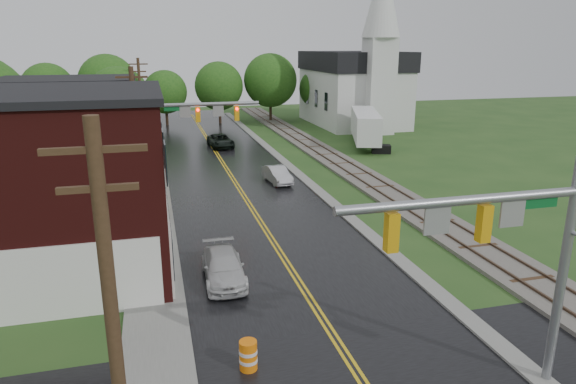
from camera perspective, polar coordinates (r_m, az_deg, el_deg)
name	(u,v)px	position (r m, az deg, el deg)	size (l,w,h in m)	color
main_road	(232,178)	(41.04, -6.21, 1.57)	(10.00, 90.00, 0.02)	black
curb_right	(283,161)	(46.84, -0.60, 3.46)	(0.80, 70.00, 0.12)	gray
sidewalk_left	(153,202)	(35.82, -14.82, -1.03)	(2.40, 50.00, 0.12)	gray
brick_building	(1,186)	(25.96, -29.27, 0.54)	(14.30, 10.30, 8.30)	#43100E
yellow_house	(73,156)	(36.40, -22.77, 3.72)	(8.00, 7.00, 6.40)	tan
darkred_building	(102,145)	(45.25, -19.95, 4.90)	(7.00, 6.00, 4.40)	#3F0F0C
church	(357,80)	(68.28, 7.63, 12.22)	(10.40, 18.40, 20.00)	silver
railroad	(330,157)	(48.13, 4.73, 3.88)	(3.20, 80.00, 0.30)	#59544C
traffic_signal_near	(506,239)	(15.52, 23.02, -4.84)	(7.34, 0.30, 7.20)	gray
traffic_signal_far	(187,122)	(36.78, -11.12, 7.60)	(7.34, 0.43, 7.20)	gray
utility_pole_a	(114,336)	(10.85, -18.78, -14.95)	(1.80, 0.28, 9.00)	#382616
utility_pole_b	(137,141)	(31.83, -16.46, 5.51)	(1.80, 0.28, 9.00)	#382616
utility_pole_c	(141,102)	(53.63, -16.00, 9.56)	(1.80, 0.28, 9.00)	#382616
tree_left_c	(58,112)	(50.22, -24.17, 8.16)	(6.00, 6.00, 7.65)	black
tree_left_e	(120,100)	(55.59, -18.12, 9.69)	(6.40, 6.40, 8.16)	black
suv_dark	(221,141)	(53.50, -7.50, 5.63)	(2.21, 4.80, 1.33)	black
sedan_silver	(277,175)	(39.20, -1.20, 1.92)	(1.33, 3.81, 1.26)	silver
pickup_white	(223,267)	(23.29, -7.20, -8.28)	(1.76, 4.33, 1.26)	silver
semi_trailer	(366,125)	(54.42, 8.62, 7.33)	(5.76, 11.18, 3.55)	black
construction_barrel	(248,356)	(17.41, -4.44, -17.67)	(0.58, 0.58, 1.03)	orange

